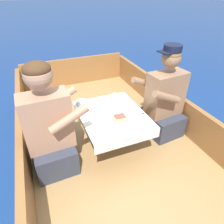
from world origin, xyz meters
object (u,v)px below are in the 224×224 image
at_px(sandwich, 120,118).
at_px(coffee_cup_starboard, 100,128).
at_px(tin_can, 101,108).
at_px(person_starboard, 164,102).
at_px(person_port, 50,129).
at_px(coffee_cup_port, 115,96).

bearing_deg(sandwich, coffee_cup_starboard, -161.94).
bearing_deg(tin_can, coffee_cup_starboard, -111.75).
bearing_deg(tin_can, person_starboard, -8.33).
relative_size(person_starboard, coffee_cup_starboard, 10.21).
relative_size(person_port, person_starboard, 1.02).
xyz_separation_m(person_port, coffee_cup_starboard, (0.42, -0.14, -0.00)).
height_order(sandwich, coffee_cup_starboard, coffee_cup_starboard).
height_order(person_starboard, tin_can, person_starboard).
distance_m(coffee_cup_port, tin_can, 0.29).
bearing_deg(coffee_cup_port, sandwich, -107.14).
bearing_deg(coffee_cup_starboard, person_starboard, 14.10).
distance_m(sandwich, tin_can, 0.26).
distance_m(person_starboard, coffee_cup_port, 0.55).
xyz_separation_m(coffee_cup_port, tin_can, (-0.23, -0.18, -0.00)).
height_order(person_port, person_starboard, person_port).
xyz_separation_m(sandwich, tin_can, (-0.10, 0.23, -0.00)).
distance_m(person_port, sandwich, 0.64).
distance_m(person_starboard, sandwich, 0.61).
bearing_deg(sandwich, tin_can, 113.32).
height_order(person_starboard, coffee_cup_starboard, person_starboard).
relative_size(sandwich, coffee_cup_starboard, 1.23).
bearing_deg(coffee_cup_starboard, coffee_cup_port, 54.27).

